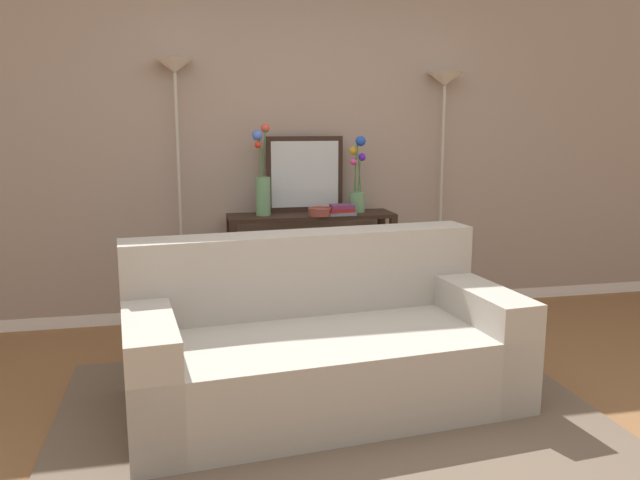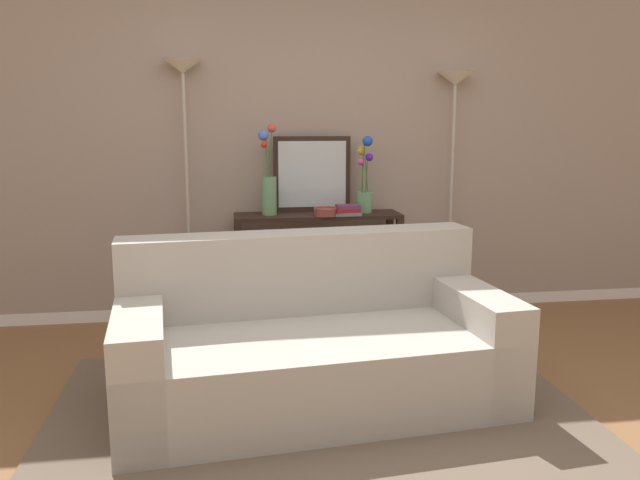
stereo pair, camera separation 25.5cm
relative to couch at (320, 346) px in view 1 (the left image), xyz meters
The scene contains 13 objects.
ground_plane 0.67m from the couch, 79.41° to the right, with size 16.00×16.00×0.02m, color brown.
back_wall 2.01m from the couch, 86.27° to the left, with size 12.00×0.15×2.91m.
area_rug 0.34m from the couch, 87.85° to the right, with size 2.77×1.88×0.01m.
couch is the anchor object (origin of this frame).
console_table 1.39m from the couch, 80.27° to the left, with size 1.22×0.34×0.83m.
floor_lamp_left 2.03m from the couch, 115.74° to the left, with size 0.28×0.28×1.93m.
floor_lamp_right 2.28m from the couch, 48.61° to the left, with size 0.28×0.28×1.87m.
wall_mirror 1.70m from the couch, 81.96° to the left, with size 0.58×0.02×0.56m.
vase_tall_flowers 1.56m from the couch, 95.31° to the left, with size 0.13×0.11×0.65m.
vase_short_flowers 1.66m from the couch, 66.83° to the left, with size 0.12×0.13×0.57m.
fruit_bowl 1.40m from the couch, 77.53° to the left, with size 0.18×0.18×0.06m.
book_stack 1.43m from the couch, 70.85° to the left, with size 0.20×0.15×0.08m.
book_row_under_console 1.38m from the couch, 95.54° to the left, with size 0.28×0.15×0.13m.
Camera 1 is at (-0.81, -2.63, 1.50)m, focal length 35.80 mm.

